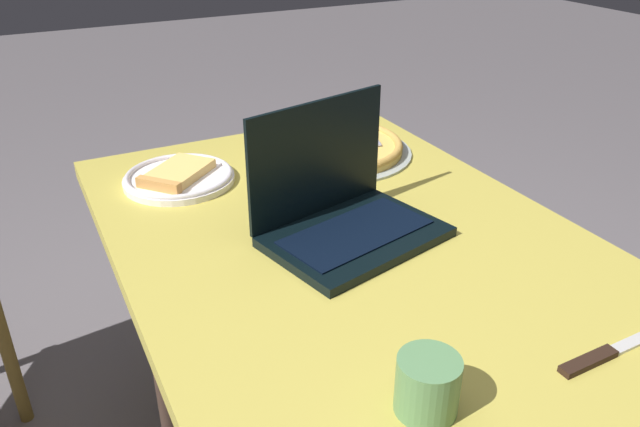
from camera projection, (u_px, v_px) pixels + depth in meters
dining_table at (351, 267)px, 1.19m from camera, size 1.22×0.83×0.70m
laptop at (343, 208)px, 1.15m from camera, size 0.29×0.36×0.24m
pizza_plate at (178, 177)px, 1.37m from camera, size 0.24×0.24×0.04m
pizza_tray at (334, 147)px, 1.52m from camera, size 0.38×0.38×0.04m
table_knife at (610, 352)px, 0.87m from camera, size 0.02×0.23×0.01m
drink_cup at (428, 384)px, 0.76m from camera, size 0.08×0.08×0.08m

